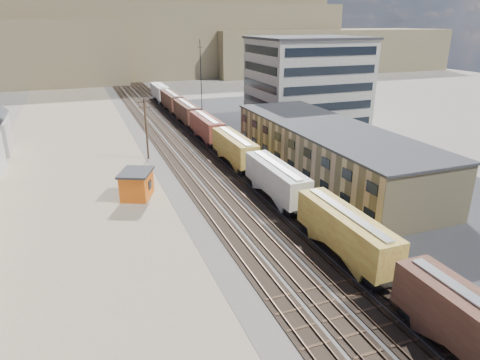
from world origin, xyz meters
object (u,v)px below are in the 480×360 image
object	(u,v)px
freight_train	(219,136)
maintenance_shed	(137,184)
parked_car_blue	(336,142)
utility_pole_north	(146,128)

from	to	relation	value
freight_train	maintenance_shed	xyz separation A→B (m)	(-16.37, -15.83, -0.98)
maintenance_shed	parked_car_blue	world-z (taller)	maintenance_shed
maintenance_shed	freight_train	bearing A→B (deg)	44.03
freight_train	parked_car_blue	xyz separation A→B (m)	(21.05, -4.03, -2.03)
utility_pole_north	maintenance_shed	bearing A→B (deg)	-104.24
freight_train	utility_pole_north	size ratio (longest dim) A/B	11.97
freight_train	parked_car_blue	distance (m)	21.53
freight_train	utility_pole_north	world-z (taller)	utility_pole_north
maintenance_shed	parked_car_blue	xyz separation A→B (m)	(37.42, 11.79, -1.05)
utility_pole_north	parked_car_blue	xyz separation A→B (m)	(33.35, -4.24, -4.54)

